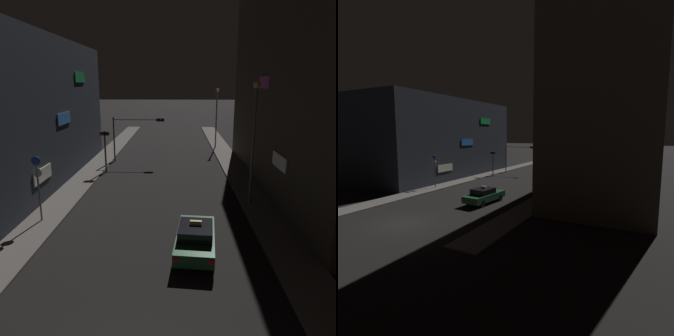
{
  "view_description": "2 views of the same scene",
  "coord_description": "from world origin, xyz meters",
  "views": [
    {
      "loc": [
        1.25,
        -6.82,
        7.97
      ],
      "look_at": [
        0.53,
        17.53,
        1.62
      ],
      "focal_mm": 35.4,
      "sensor_mm": 36.0,
      "label": 1
    },
    {
      "loc": [
        15.39,
        -13.39,
        6.49
      ],
      "look_at": [
        -0.05,
        16.42,
        2.2
      ],
      "focal_mm": 29.06,
      "sensor_mm": 36.0,
      "label": 2
    }
  ],
  "objects": [
    {
      "name": "taxi",
      "position": [
        2.14,
        7.74,
        0.74
      ],
      "size": [
        2.2,
        4.6,
        1.62
      ],
      "color": "#1E512D",
      "rests_on": "ground_plane"
    },
    {
      "name": "sidewalk_left",
      "position": [
        -6.6,
        25.3,
        0.07
      ],
      "size": [
        2.22,
        54.61,
        0.14
      ],
      "primitive_type": "cube",
      "color": "#5B5651",
      "rests_on": "ground_plane"
    },
    {
      "name": "sign_pole_left",
      "position": [
        -6.67,
        10.94,
        2.42
      ],
      "size": [
        0.57,
        0.1,
        3.82
      ],
      "color": "slate",
      "rests_on": "sidewalk_left"
    },
    {
      "name": "street_lamp_far_block",
      "position": [
        5.98,
        34.13,
        4.49
      ],
      "size": [
        0.41,
        0.41,
        7.03
      ],
      "color": "slate",
      "rests_on": "sidewalk_right"
    },
    {
      "name": "traffic_light_left_kerb",
      "position": [
        -5.24,
        22.1,
        2.72
      ],
      "size": [
        0.8,
        0.42,
        3.8
      ],
      "color": "slate",
      "rests_on": "ground_plane"
    },
    {
      "name": "sidewalk_right",
      "position": [
        6.6,
        25.3,
        0.07
      ],
      "size": [
        2.22,
        54.61,
        0.14
      ],
      "primitive_type": "cube",
      "color": "#5B5651",
      "rests_on": "ground_plane"
    },
    {
      "name": "building_facade_right",
      "position": [
        12.02,
        18.8,
        8.65
      ],
      "size": [
        8.69,
        25.87,
        17.3
      ],
      "color": "#473D33",
      "rests_on": "ground_plane"
    },
    {
      "name": "street_lamp_near_block",
      "position": [
        6.12,
        14.38,
        5.22
      ],
      "size": [
        0.46,
        0.46,
        7.91
      ],
      "color": "slate",
      "rests_on": "sidewalk_right"
    },
    {
      "name": "traffic_light_overhead",
      "position": [
        -3.07,
        26.38,
        3.39
      ],
      "size": [
        5.21,
        0.42,
        4.56
      ],
      "color": "slate",
      "rests_on": "ground_plane"
    }
  ]
}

